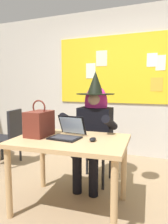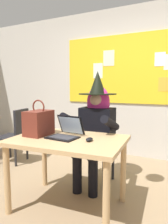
# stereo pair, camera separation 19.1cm
# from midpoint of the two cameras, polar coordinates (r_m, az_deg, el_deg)

# --- Properties ---
(ground_plane) EXTENTS (24.00, 24.00, 0.00)m
(ground_plane) POSITION_cam_midpoint_polar(r_m,az_deg,el_deg) (2.35, 1.47, -24.98)
(ground_plane) COLOR #937A5B
(wall_back_bulletin) EXTENTS (6.69, 2.14, 2.62)m
(wall_back_bulletin) POSITION_cam_midpoint_polar(r_m,az_deg,el_deg) (3.82, 13.89, 8.00)
(wall_back_bulletin) COLOR beige
(wall_back_bulletin) RESTS_ON ground
(desk_main) EXTENTS (1.17, 0.85, 0.73)m
(desk_main) POSITION_cam_midpoint_polar(r_m,az_deg,el_deg) (2.10, -1.83, -9.99)
(desk_main) COLOR tan
(desk_main) RESTS_ON ground
(chair_at_desk) EXTENTS (0.42, 0.42, 0.91)m
(chair_at_desk) POSITION_cam_midpoint_polar(r_m,az_deg,el_deg) (2.78, 6.13, -8.34)
(chair_at_desk) COLOR black
(chair_at_desk) RESTS_ON ground
(person_costumed) EXTENTS (0.60, 0.71, 1.44)m
(person_costumed) POSITION_cam_midpoint_polar(r_m,az_deg,el_deg) (2.60, 5.29, -2.90)
(person_costumed) COLOR black
(person_costumed) RESTS_ON ground
(laptop) EXTENTS (0.32, 0.33, 0.21)m
(laptop) POSITION_cam_midpoint_polar(r_m,az_deg,el_deg) (2.11, -2.46, -5.68)
(laptop) COLOR black
(laptop) RESTS_ON desk_main
(computer_mouse) EXTENTS (0.07, 0.11, 0.03)m
(computer_mouse) POSITION_cam_midpoint_polar(r_m,az_deg,el_deg) (1.97, 4.27, -7.58)
(computer_mouse) COLOR black
(computer_mouse) RESTS_ON desk_main
(handbag) EXTENTS (0.20, 0.30, 0.38)m
(handbag) POSITION_cam_midpoint_polar(r_m,az_deg,el_deg) (2.22, -9.96, -2.89)
(handbag) COLOR maroon
(handbag) RESTS_ON desk_main
(chair_spare_by_window) EXTENTS (0.49, 0.49, 0.88)m
(chair_spare_by_window) POSITION_cam_midpoint_polar(r_m,az_deg,el_deg) (3.54, -16.75, -5.58)
(chair_spare_by_window) COLOR black
(chair_spare_by_window) RESTS_ON ground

